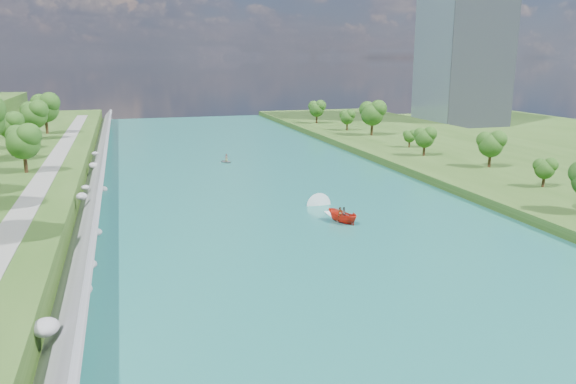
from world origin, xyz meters
name	(u,v)px	position (x,y,z in m)	size (l,w,h in m)	color
ground	(307,231)	(0.00, 0.00, 0.00)	(260.00, 260.00, 0.00)	#2D5119
river_water	(267,193)	(0.00, 20.00, 0.05)	(55.00, 240.00, 0.10)	#1A6556
berm_east	(533,171)	(49.50, 20.00, 0.75)	(44.00, 240.00, 1.50)	#2D5119
riprap_bank	(91,195)	(-25.86, 19.19, 1.80)	(3.92, 236.00, 4.26)	slate
riverside_path	(40,185)	(-32.50, 20.00, 3.55)	(3.00, 200.00, 0.10)	gray
office_tower	(465,27)	(82.50, 95.00, 30.00)	(22.00, 22.00, 60.00)	gray
trees_east	(436,136)	(38.29, 34.84, 5.59)	(13.89, 139.62, 10.33)	#174813
motorboat	(339,214)	(5.27, 3.03, 0.87)	(3.60, 19.20, 2.15)	red
raft	(227,161)	(-1.33, 47.73, 0.48)	(3.05, 3.42, 1.69)	#93959B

